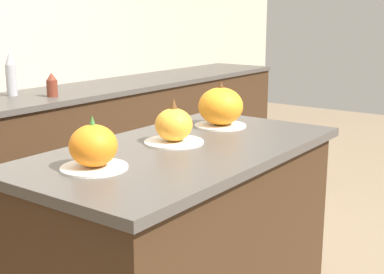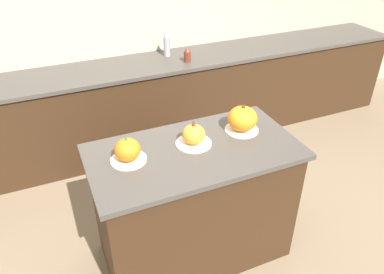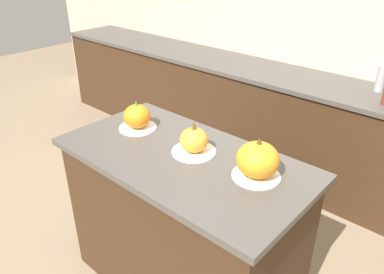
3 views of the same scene
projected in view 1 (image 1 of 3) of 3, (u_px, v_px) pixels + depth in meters
name	position (u px, v px, depth m)	size (l,w,h in m)	color
kitchen_island	(184.00, 258.00, 2.11)	(1.32, 0.70, 0.91)	#382314
pumpkin_cake_left	(93.00, 148.00, 1.70)	(0.22, 0.22, 0.17)	silver
pumpkin_cake_center	(174.00, 127.00, 2.04)	(0.23, 0.23, 0.18)	silver
pumpkin_cake_right	(221.00, 107.00, 2.34)	(0.23, 0.23, 0.20)	silver
bottle_tall	(11.00, 75.00, 3.25)	(0.06, 0.06, 0.27)	#99999E
bottle_short	(52.00, 85.00, 3.23)	(0.07, 0.07, 0.15)	maroon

